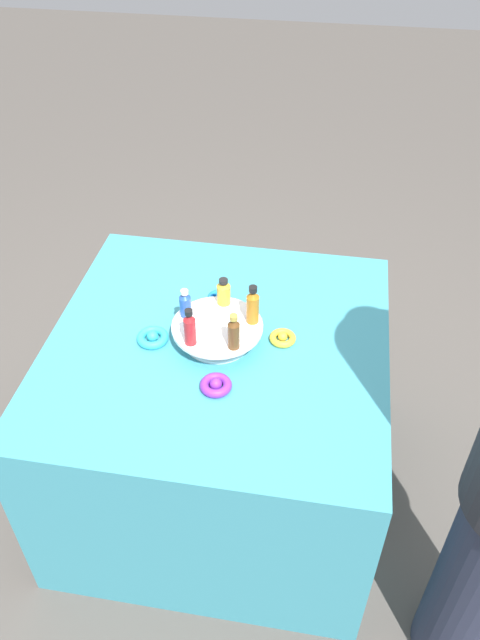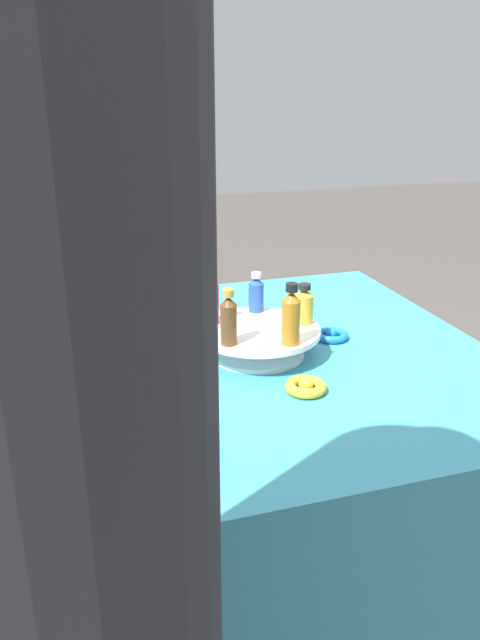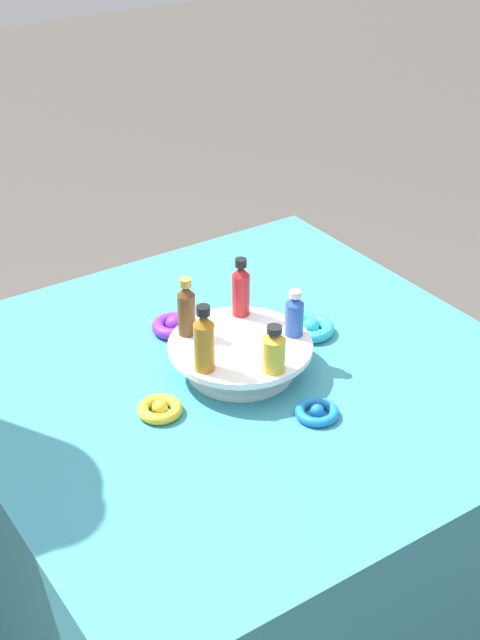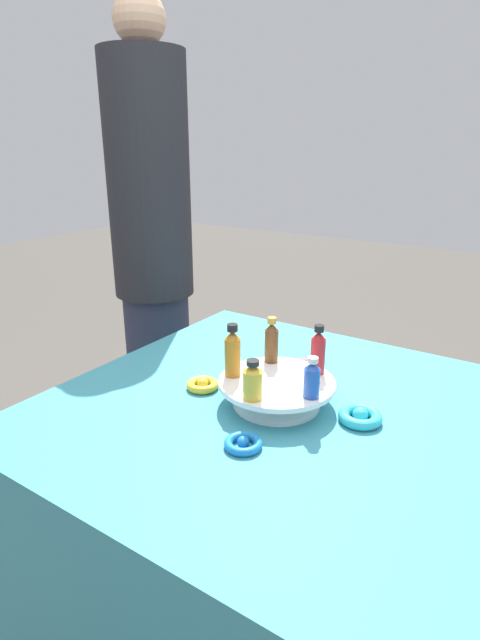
% 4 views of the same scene
% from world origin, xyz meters
% --- Properties ---
extents(ground_plane, '(12.00, 12.00, 0.00)m').
position_xyz_m(ground_plane, '(0.00, 0.00, 0.00)').
color(ground_plane, '#4C4742').
extents(party_table, '(1.03, 1.03, 0.71)m').
position_xyz_m(party_table, '(0.00, 0.00, 0.36)').
color(party_table, teal).
rests_on(party_table, ground_plane).
extents(display_stand, '(0.27, 0.27, 0.06)m').
position_xyz_m(display_stand, '(0.00, 0.00, 0.75)').
color(display_stand, white).
rests_on(display_stand, party_table).
extents(bottle_gold, '(0.04, 0.04, 0.09)m').
position_xyz_m(bottle_gold, '(0.00, -0.11, 0.82)').
color(bottle_gold, gold).
rests_on(bottle_gold, display_stand).
extents(bottle_blue, '(0.04, 0.04, 0.09)m').
position_xyz_m(bottle_blue, '(0.10, -0.03, 0.82)').
color(bottle_blue, '#234CAD').
rests_on(bottle_blue, display_stand).
extents(bottle_red, '(0.03, 0.03, 0.12)m').
position_xyz_m(bottle_red, '(0.06, 0.09, 0.83)').
color(bottle_red, '#B21E23').
rests_on(bottle_red, display_stand).
extents(bottle_brown, '(0.03, 0.03, 0.12)m').
position_xyz_m(bottle_brown, '(-0.06, 0.08, 0.83)').
color(bottle_brown, brown).
rests_on(bottle_brown, display_stand).
extents(bottle_amber, '(0.04, 0.04, 0.13)m').
position_xyz_m(bottle_amber, '(-0.10, -0.04, 0.84)').
color(bottle_amber, '#AD6B19').
rests_on(bottle_amber, display_stand).
extents(ribbon_bow_blue, '(0.08, 0.08, 0.03)m').
position_xyz_m(ribbon_bow_blue, '(0.03, -0.19, 0.72)').
color(ribbon_bow_blue, blue).
rests_on(ribbon_bow_blue, party_table).
extents(ribbon_bow_teal, '(0.10, 0.10, 0.03)m').
position_xyz_m(ribbon_bow_teal, '(0.19, 0.03, 0.73)').
color(ribbon_bow_teal, '#2DB7CC').
rests_on(ribbon_bow_teal, party_table).
extents(ribbon_bow_purple, '(0.09, 0.09, 0.04)m').
position_xyz_m(ribbon_bow_purple, '(-0.03, 0.19, 0.73)').
color(ribbon_bow_purple, purple).
rests_on(ribbon_bow_purple, party_table).
extents(ribbon_bow_gold, '(0.08, 0.08, 0.03)m').
position_xyz_m(ribbon_bow_gold, '(-0.19, -0.03, 0.72)').
color(ribbon_bow_gold, gold).
rests_on(ribbon_bow_gold, party_table).
extents(person_figure, '(0.30, 0.30, 1.78)m').
position_xyz_m(person_figure, '(-0.81, 0.46, 0.90)').
color(person_figure, '#282D42').
rests_on(person_figure, ground_plane).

